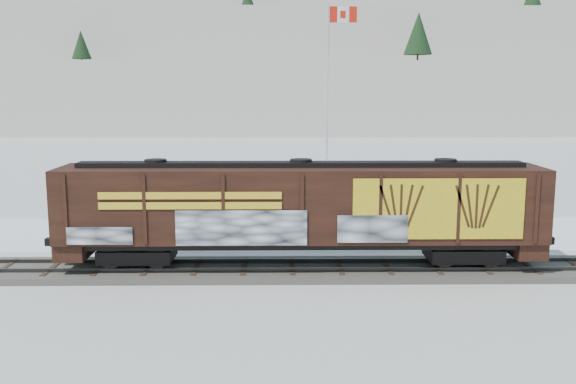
{
  "coord_description": "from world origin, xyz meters",
  "views": [
    {
      "loc": [
        -2.48,
        -26.06,
        7.67
      ],
      "look_at": [
        -2.13,
        3.0,
        2.97
      ],
      "focal_mm": 40.0,
      "sensor_mm": 36.0,
      "label": 1
    }
  ],
  "objects_px": {
    "flagpole": "(328,131)",
    "car_silver": "(249,222)",
    "car_dark": "(393,224)",
    "hopper_railcar": "(301,207)",
    "car_white": "(287,225)"
  },
  "relations": [
    {
      "from": "hopper_railcar",
      "to": "car_dark",
      "type": "height_order",
      "value": "hopper_railcar"
    },
    {
      "from": "flagpole",
      "to": "car_silver",
      "type": "distance_m",
      "value": 11.54
    },
    {
      "from": "hopper_railcar",
      "to": "flagpole",
      "type": "relative_size",
      "value": 1.52
    },
    {
      "from": "flagpole",
      "to": "car_dark",
      "type": "bearing_deg",
      "value": -74.12
    },
    {
      "from": "hopper_railcar",
      "to": "car_dark",
      "type": "bearing_deg",
      "value": 51.99
    },
    {
      "from": "hopper_railcar",
      "to": "car_white",
      "type": "bearing_deg",
      "value": 94.68
    },
    {
      "from": "car_dark",
      "to": "car_white",
      "type": "bearing_deg",
      "value": 93.95
    },
    {
      "from": "hopper_railcar",
      "to": "car_silver",
      "type": "xyz_separation_m",
      "value": [
        -2.44,
        6.14,
        -1.95
      ]
    },
    {
      "from": "hopper_railcar",
      "to": "car_dark",
      "type": "relative_size",
      "value": 4.15
    },
    {
      "from": "hopper_railcar",
      "to": "flagpole",
      "type": "height_order",
      "value": "flagpole"
    },
    {
      "from": "car_white",
      "to": "car_dark",
      "type": "distance_m",
      "value": 5.52
    },
    {
      "from": "hopper_railcar",
      "to": "car_dark",
      "type": "xyz_separation_m",
      "value": [
        5.0,
        6.39,
        -2.11
      ]
    },
    {
      "from": "car_silver",
      "to": "car_dark",
      "type": "bearing_deg",
      "value": -109.7
    },
    {
      "from": "flagpole",
      "to": "car_silver",
      "type": "xyz_separation_m",
      "value": [
        -4.74,
        -9.72,
        -4.03
      ]
    },
    {
      "from": "hopper_railcar",
      "to": "car_silver",
      "type": "bearing_deg",
      "value": 111.66
    }
  ]
}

